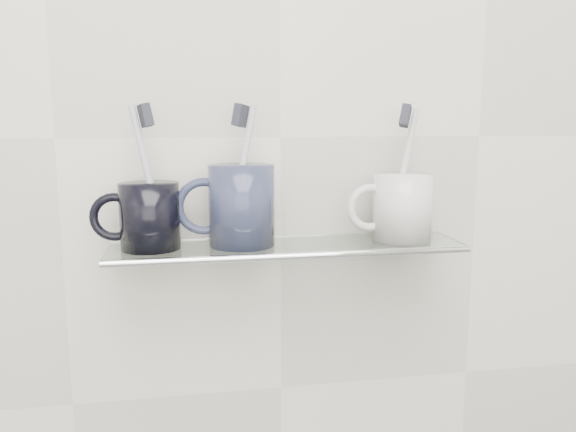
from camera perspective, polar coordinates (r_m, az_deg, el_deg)
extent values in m
plane|color=beige|center=(0.84, -0.76, 8.03)|extent=(2.50, 0.00, 2.50)
cube|color=silver|center=(0.80, -0.03, -3.15)|extent=(0.50, 0.12, 0.01)
cylinder|color=silver|center=(0.75, 0.71, -4.08)|extent=(0.50, 0.01, 0.01)
cylinder|color=silver|center=(0.84, -14.82, -3.62)|extent=(0.02, 0.03, 0.02)
cylinder|color=silver|center=(0.91, 12.63, -2.59)|extent=(0.02, 0.03, 0.02)
cylinder|color=black|center=(0.79, -13.86, 0.00)|extent=(0.10, 0.10, 0.09)
torus|color=black|center=(0.79, -17.22, -0.10)|extent=(0.07, 0.01, 0.07)
cylinder|color=#B6B5D2|center=(0.78, -14.02, 4.01)|extent=(0.05, 0.02, 0.19)
cube|color=#25262F|center=(0.78, -14.27, 9.88)|extent=(0.02, 0.03, 0.03)
cylinder|color=#212541|center=(0.79, -4.73, 1.08)|extent=(0.11, 0.11, 0.11)
torus|color=#212541|center=(0.79, -8.51, 0.97)|extent=(0.08, 0.01, 0.08)
cylinder|color=silver|center=(0.78, -4.78, 4.28)|extent=(0.05, 0.02, 0.19)
cube|color=#25262F|center=(0.78, -4.86, 10.14)|extent=(0.03, 0.03, 0.03)
cylinder|color=white|center=(0.84, 11.52, 0.93)|extent=(0.10, 0.10, 0.10)
torus|color=white|center=(0.83, 8.34, 0.85)|extent=(0.07, 0.01, 0.07)
cylinder|color=silver|center=(0.84, 11.64, 4.46)|extent=(0.06, 0.04, 0.19)
cube|color=#25262F|center=(0.84, 11.83, 9.94)|extent=(0.03, 0.03, 0.04)
cylinder|color=silver|center=(0.86, 13.28, -1.80)|extent=(0.03, 0.03, 0.01)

